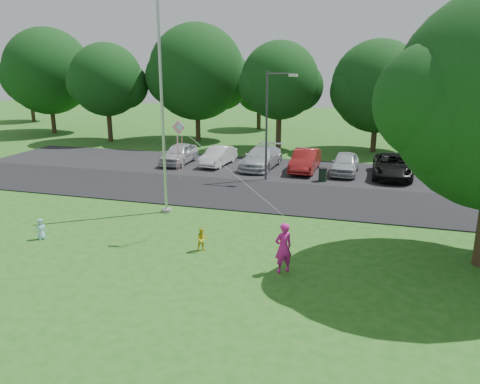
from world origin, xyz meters
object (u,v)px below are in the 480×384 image
(trash_can, at_px, (323,175))
(child_yellow, at_px, (202,240))
(flagpole, at_px, (163,127))
(woman, at_px, (283,248))
(street_lamp, at_px, (271,116))
(kite, at_px, (181,140))
(child_blue, at_px, (41,229))

(trash_can, xyz_separation_m, child_yellow, (-3.29, -12.11, 0.05))
(flagpole, bearing_deg, woman, -36.81)
(street_lamp, relative_size, kite, 1.33)
(street_lamp, height_order, kite, street_lamp)
(flagpole, distance_m, kite, 3.83)
(street_lamp, bearing_deg, flagpole, -114.19)
(street_lamp, height_order, trash_can, street_lamp)
(street_lamp, height_order, woman, street_lamp)
(woman, bearing_deg, child_yellow, -55.78)
(street_lamp, distance_m, woman, 13.29)
(child_yellow, bearing_deg, street_lamp, 53.33)
(trash_can, distance_m, child_yellow, 12.55)
(street_lamp, bearing_deg, trash_can, 11.25)
(street_lamp, height_order, child_yellow, street_lamp)
(flagpole, height_order, kite, flagpole)
(kite, bearing_deg, child_blue, -164.42)
(trash_can, relative_size, child_yellow, 0.90)
(trash_can, height_order, kite, kite)
(child_blue, distance_m, kite, 7.00)
(flagpole, height_order, child_yellow, flagpole)
(woman, height_order, child_blue, woman)
(trash_can, bearing_deg, kite, -111.85)
(flagpole, relative_size, street_lamp, 1.52)
(trash_can, bearing_deg, child_yellow, -105.20)
(woman, height_order, child_yellow, woman)
(trash_can, xyz_separation_m, kite, (-4.46, -11.11, 3.72))
(flagpole, relative_size, woman, 5.50)
(child_yellow, xyz_separation_m, kite, (-1.17, 1.00, 3.67))
(woman, bearing_deg, kite, -63.14)
(street_lamp, xyz_separation_m, child_blue, (-6.99, -12.22, -3.52))
(street_lamp, bearing_deg, child_blue, -118.55)
(woman, xyz_separation_m, kite, (-4.54, 1.97, 3.24))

